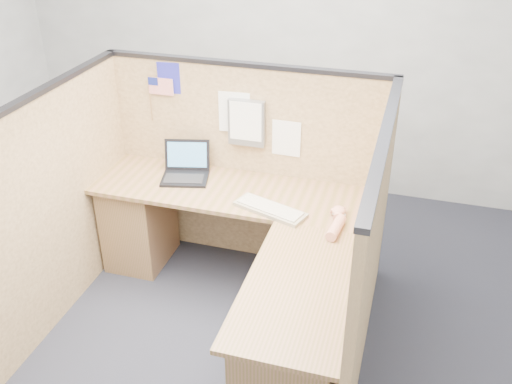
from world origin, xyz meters
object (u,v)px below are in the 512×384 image
(laptop, at_px, (188,169))
(keyboard, at_px, (270,209))
(mouse, at_px, (339,213))
(l_desk, at_px, (242,267))

(laptop, height_order, keyboard, laptop)
(keyboard, relative_size, mouse, 5.16)
(keyboard, xyz_separation_m, mouse, (0.43, 0.06, 0.01))
(mouse, bearing_deg, keyboard, -171.67)
(keyboard, bearing_deg, l_desk, -106.34)
(laptop, bearing_deg, keyboard, -37.50)
(laptop, distance_m, mouse, 1.15)
(keyboard, bearing_deg, laptop, 175.11)
(l_desk, distance_m, keyboard, 0.42)
(l_desk, distance_m, mouse, 0.72)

